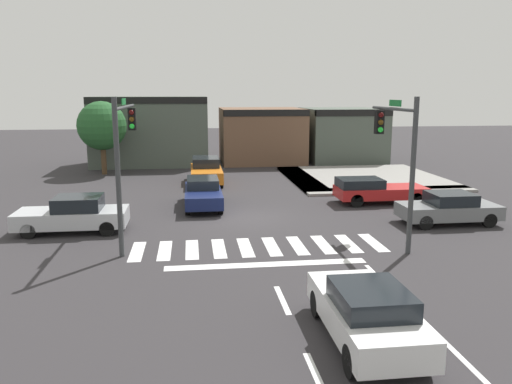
{
  "coord_description": "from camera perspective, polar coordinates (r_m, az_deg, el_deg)",
  "views": [
    {
      "loc": [
        -2.43,
        -22.7,
        5.69
      ],
      "look_at": [
        0.51,
        0.22,
        1.17
      ],
      "focal_mm": 35.91,
      "sensor_mm": 36.0,
      "label": 1
    }
  ],
  "objects": [
    {
      "name": "car_white",
      "position": [
        12.27,
        12.2,
        -12.99
      ],
      "size": [
        1.75,
        4.22,
        1.43
      ],
      "rotation": [
        0.0,
        0.0,
        1.57
      ],
      "color": "white",
      "rests_on": "ground_plane"
    },
    {
      "name": "storefront_row",
      "position": [
        42.1,
        -1.56,
        6.59
      ],
      "size": [
        23.33,
        6.91,
        5.34
      ],
      "color": "#4C564C",
      "rests_on": "ground_plane"
    },
    {
      "name": "car_navy",
      "position": [
        25.9,
        -5.92,
        -0.06
      ],
      "size": [
        1.79,
        4.67,
        1.39
      ],
      "rotation": [
        0.0,
        0.0,
        -1.57
      ],
      "color": "#141E4C",
      "rests_on": "ground_plane"
    },
    {
      "name": "traffic_signal_southeast",
      "position": [
        19.89,
        15.39,
        5.16
      ],
      "size": [
        0.32,
        4.21,
        5.54
      ],
      "rotation": [
        0.0,
        0.0,
        1.57
      ],
      "color": "#383A3D",
      "rests_on": "ground_plane"
    },
    {
      "name": "lane_markings",
      "position": [
        12.6,
        10.23,
        -15.92
      ],
      "size": [
        6.8,
        20.25,
        0.01
      ],
      "color": "white",
      "rests_on": "ground_plane"
    },
    {
      "name": "roadside_tree",
      "position": [
        37.27,
        -16.79,
        7.06
      ],
      "size": [
        3.38,
        3.38,
        5.09
      ],
      "color": "#4C3823",
      "rests_on": "ground_plane"
    },
    {
      "name": "curb_corner_northeast",
      "position": [
        34.39,
        11.33,
        1.46
      ],
      "size": [
        10.0,
        10.6,
        0.15
      ],
      "color": "gray",
      "rests_on": "ground_plane"
    },
    {
      "name": "ground_plane",
      "position": [
        23.53,
        -1.16,
        -2.92
      ],
      "size": [
        120.0,
        120.0,
        0.0
      ],
      "primitive_type": "plane",
      "color": "#302D30"
    },
    {
      "name": "car_gray",
      "position": [
        23.93,
        20.68,
        -1.7
      ],
      "size": [
        4.22,
        1.9,
        1.38
      ],
      "rotation": [
        0.0,
        0.0,
        3.14
      ],
      "color": "slate",
      "rests_on": "ground_plane"
    },
    {
      "name": "car_orange",
      "position": [
        32.54,
        -5.58,
        2.38
      ],
      "size": [
        1.9,
        4.71,
        1.57
      ],
      "rotation": [
        0.0,
        0.0,
        -1.57
      ],
      "color": "orange",
      "rests_on": "ground_plane"
    },
    {
      "name": "bike_detector_marking",
      "position": [
        15.56,
        9.73,
        -10.53
      ],
      "size": [
        1.17,
        1.17,
        0.01
      ],
      "color": "yellow",
      "rests_on": "ground_plane"
    },
    {
      "name": "traffic_signal_southwest",
      "position": [
        20.23,
        -14.41,
        5.58
      ],
      "size": [
        0.32,
        5.75,
        5.54
      ],
      "rotation": [
        0.0,
        0.0,
        1.57
      ],
      "color": "#383A3D",
      "rests_on": "ground_plane"
    },
    {
      "name": "car_red",
      "position": [
        27.27,
        13.18,
        0.22
      ],
      "size": [
        4.61,
        1.93,
        1.32
      ],
      "color": "red",
      "rests_on": "ground_plane"
    },
    {
      "name": "car_silver",
      "position": [
        22.39,
        -19.65,
        -2.39
      ],
      "size": [
        4.44,
        1.88,
        1.49
      ],
      "rotation": [
        0.0,
        0.0,
        3.14
      ],
      "color": "#B7BABF",
      "rests_on": "ground_plane"
    },
    {
      "name": "crosswalk_near",
      "position": [
        19.22,
        0.3,
        -6.13
      ],
      "size": [
        9.37,
        2.41,
        0.01
      ],
      "color": "silver",
      "rests_on": "ground_plane"
    }
  ]
}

